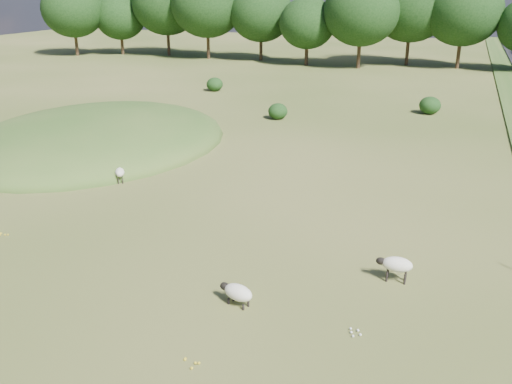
% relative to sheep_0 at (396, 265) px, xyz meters
% --- Properties ---
extents(ground, '(160.00, 160.00, 0.00)m').
position_rel_sheep_0_xyz_m(ground, '(-8.69, 20.33, -0.64)').
color(ground, '#364E18').
rests_on(ground, ground).
extents(mound, '(16.00, 20.00, 4.00)m').
position_rel_sheep_0_xyz_m(mound, '(-20.69, 12.33, -0.64)').
color(mound, '#33561E').
rests_on(mound, ground).
extents(treeline, '(96.28, 14.66, 11.70)m').
position_rel_sheep_0_xyz_m(treeline, '(-9.74, 55.77, 5.93)').
color(treeline, black).
rests_on(treeline, ground).
extents(shrubs, '(21.98, 11.23, 1.39)m').
position_rel_sheep_0_xyz_m(shrubs, '(-10.32, 28.46, 0.02)').
color(shrubs, black).
rests_on(shrubs, ground).
extents(sheep_0, '(1.26, 0.56, 0.92)m').
position_rel_sheep_0_xyz_m(sheep_0, '(0.00, 0.00, 0.00)').
color(sheep_0, beige).
rests_on(sheep_0, ground).
extents(sheep_1, '(0.87, 1.07, 0.77)m').
position_rel_sheep_0_xyz_m(sheep_1, '(-14.80, 5.96, -0.10)').
color(sheep_1, beige).
rests_on(sheep_1, ground).
extents(sheep_2, '(1.32, 0.84, 0.73)m').
position_rel_sheep_0_xyz_m(sheep_2, '(-4.59, -3.31, -0.18)').
color(sheep_2, beige).
rests_on(sheep_2, ground).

